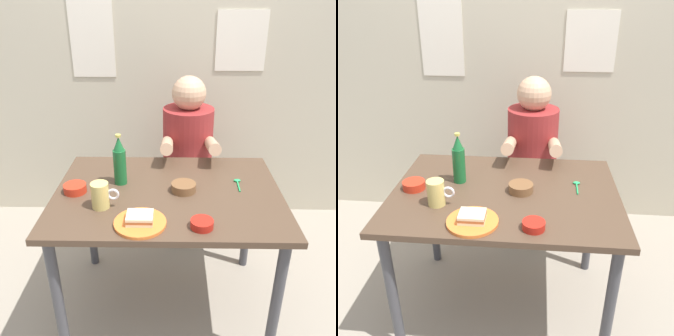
% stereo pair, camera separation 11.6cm
% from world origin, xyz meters
% --- Properties ---
extents(ground_plane, '(6.00, 6.00, 0.00)m').
position_xyz_m(ground_plane, '(0.00, 0.00, 0.00)').
color(ground_plane, gray).
extents(wall_back, '(4.40, 0.09, 2.60)m').
position_xyz_m(wall_back, '(-0.00, 1.05, 1.30)').
color(wall_back, '#BCB299').
rests_on(wall_back, ground).
extents(dining_table, '(1.10, 0.80, 0.74)m').
position_xyz_m(dining_table, '(0.00, 0.00, 0.65)').
color(dining_table, '#4C3828').
rests_on(dining_table, ground).
extents(stool, '(0.34, 0.34, 0.45)m').
position_xyz_m(stool, '(0.12, 0.63, 0.35)').
color(stool, '#4C4C51').
rests_on(stool, ground).
extents(person_seated, '(0.33, 0.56, 0.72)m').
position_xyz_m(person_seated, '(0.12, 0.62, 0.77)').
color(person_seated, maroon).
rests_on(person_seated, stool).
extents(plate_orange, '(0.22, 0.22, 0.01)m').
position_xyz_m(plate_orange, '(-0.11, -0.28, 0.75)').
color(plate_orange, orange).
rests_on(plate_orange, dining_table).
extents(sandwich, '(0.11, 0.09, 0.04)m').
position_xyz_m(sandwich, '(-0.11, -0.28, 0.77)').
color(sandwich, beige).
rests_on(sandwich, plate_orange).
extents(beer_mug, '(0.13, 0.08, 0.12)m').
position_xyz_m(beer_mug, '(-0.30, -0.15, 0.80)').
color(beer_mug, '#D1BC66').
rests_on(beer_mug, dining_table).
extents(beer_bottle, '(0.06, 0.06, 0.26)m').
position_xyz_m(beer_bottle, '(-0.24, 0.08, 0.86)').
color(beer_bottle, '#19602D').
rests_on(beer_bottle, dining_table).
extents(sauce_bowl_chili, '(0.11, 0.11, 0.04)m').
position_xyz_m(sauce_bowl_chili, '(-0.45, -0.02, 0.76)').
color(sauce_bowl_chili, red).
rests_on(sauce_bowl_chili, dining_table).
extents(sambal_bowl_red, '(0.10, 0.10, 0.03)m').
position_xyz_m(sambal_bowl_red, '(0.15, -0.30, 0.76)').
color(sambal_bowl_red, '#B21E14').
rests_on(sambal_bowl_red, dining_table).
extents(condiment_bowl_brown, '(0.12, 0.12, 0.04)m').
position_xyz_m(condiment_bowl_brown, '(0.08, -0.00, 0.76)').
color(condiment_bowl_brown, brown).
rests_on(condiment_bowl_brown, dining_table).
extents(spoon, '(0.04, 0.12, 0.01)m').
position_xyz_m(spoon, '(0.35, 0.08, 0.75)').
color(spoon, '#26A559').
rests_on(spoon, dining_table).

